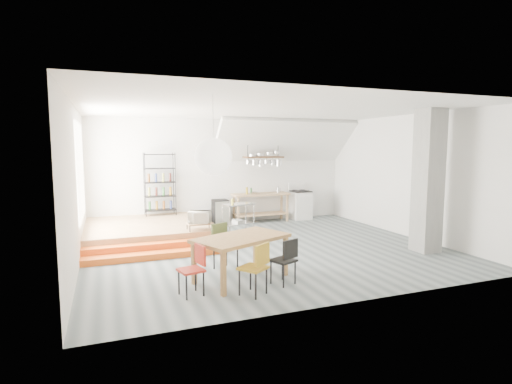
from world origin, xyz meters
name	(u,v)px	position (x,y,z in m)	size (l,w,h in m)	color
floor	(266,248)	(0.00, 0.00, 0.00)	(8.00, 8.00, 0.00)	#515B5E
wall_back	(224,172)	(0.00, 3.50, 1.60)	(8.00, 0.04, 3.20)	silver
wall_left	(76,186)	(-4.00, 0.00, 1.60)	(0.04, 7.00, 3.20)	silver
wall_right	(406,176)	(4.00, 0.00, 1.60)	(0.04, 7.00, 3.20)	silver
ceiling	(266,109)	(0.00, 0.00, 3.20)	(8.00, 7.00, 0.02)	white
slope_ceiling	(285,141)	(1.80, 2.90, 2.55)	(4.40, 1.80, 0.15)	white
window_pane	(81,171)	(-3.98, 1.50, 1.80)	(0.02, 2.50, 2.20)	white
platform	(147,231)	(-2.50, 2.00, 0.20)	(3.00, 3.00, 0.40)	#9C794E
step_lower	(157,255)	(-2.50, 0.05, 0.07)	(3.00, 0.35, 0.13)	orange
step_upper	(155,248)	(-2.50, 0.40, 0.13)	(3.00, 0.35, 0.27)	orange
concrete_column	(428,181)	(3.30, -1.50, 1.60)	(0.50, 0.50, 3.20)	gray
kitchen_counter	(261,202)	(1.10, 3.15, 0.63)	(1.80, 0.60, 0.91)	#9C794E
stove	(300,205)	(2.50, 3.16, 0.48)	(0.60, 0.60, 1.18)	white
pot_rack	(264,160)	(1.13, 2.92, 1.98)	(1.20, 0.50, 1.43)	#452D1B
wire_shelving	(160,183)	(-2.00, 3.20, 1.33)	(0.88, 0.38, 1.80)	black
microwave_shelf	(200,224)	(-1.40, 0.75, 0.55)	(0.60, 0.40, 0.16)	#9C794E
paper_lantern	(214,157)	(-1.80, -2.14, 2.20)	(0.60, 0.60, 0.60)	white
dining_table	(241,241)	(-1.25, -1.90, 0.70)	(1.89, 1.52, 0.78)	brown
chair_mustard	(257,264)	(-1.27, -2.71, 0.51)	(0.54, 0.54, 0.85)	#A47C1C
chair_black	(286,257)	(-0.62, -2.43, 0.48)	(0.48, 0.48, 0.81)	black
chair_olive	(223,242)	(-1.36, -1.13, 0.53)	(0.53, 0.53, 0.88)	#4E5B2B
chair_red	(195,265)	(-2.18, -2.32, 0.48)	(0.44, 0.44, 0.80)	#B6281A
rolling_cart	(238,214)	(-0.09, 1.81, 0.53)	(0.91, 0.64, 0.82)	silver
mini_fridge	(220,212)	(-0.21, 3.20, 0.38)	(0.45, 0.45, 0.76)	black
microwave	(200,217)	(-1.40, 0.75, 0.71)	(0.51, 0.34, 0.28)	beige
bowl	(254,193)	(0.87, 3.10, 0.94)	(0.23, 0.23, 0.06)	silver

